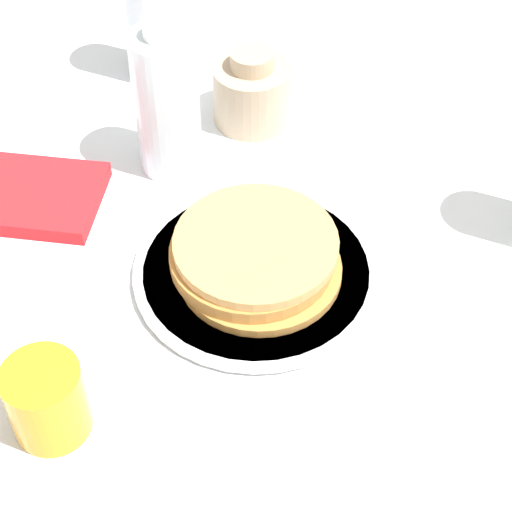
% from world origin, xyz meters
% --- Properties ---
extents(ground_plane, '(4.00, 4.00, 0.00)m').
position_xyz_m(ground_plane, '(0.00, 0.00, 0.00)').
color(ground_plane, white).
extents(plate, '(0.28, 0.28, 0.01)m').
position_xyz_m(plate, '(0.01, 0.01, 0.01)').
color(plate, white).
rests_on(plate, ground_plane).
extents(pancake_stack, '(0.19, 0.19, 0.04)m').
position_xyz_m(pancake_stack, '(0.01, 0.01, 0.03)').
color(pancake_stack, '#BC7F3B').
rests_on(pancake_stack, plate).
extents(juice_glass, '(0.08, 0.08, 0.08)m').
position_xyz_m(juice_glass, '(-0.09, -0.25, 0.04)').
color(juice_glass, orange).
rests_on(juice_glass, ground_plane).
extents(cream_jug, '(0.10, 0.10, 0.11)m').
position_xyz_m(cream_jug, '(-0.11, 0.27, 0.05)').
color(cream_jug, tan).
rests_on(cream_jug, ground_plane).
extents(water_bottle_mid, '(0.07, 0.07, 0.22)m').
position_xyz_m(water_bottle_mid, '(-0.28, 0.31, 0.11)').
color(water_bottle_mid, silver).
rests_on(water_bottle_mid, ground_plane).
extents(water_bottle_far, '(0.08, 0.08, 0.21)m').
position_xyz_m(water_bottle_far, '(-0.16, 0.14, 0.10)').
color(water_bottle_far, silver).
rests_on(water_bottle_far, ground_plane).
extents(napkin, '(0.19, 0.17, 0.02)m').
position_xyz_m(napkin, '(-0.28, 0.01, 0.01)').
color(napkin, red).
rests_on(napkin, ground_plane).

